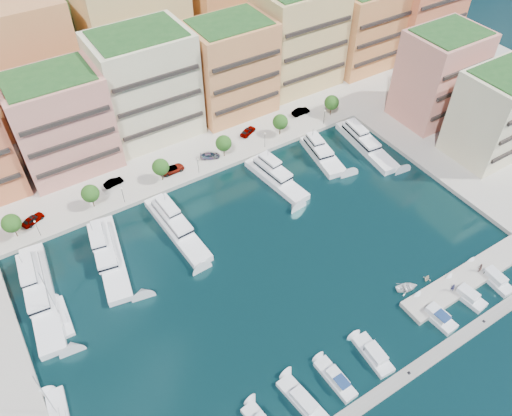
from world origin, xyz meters
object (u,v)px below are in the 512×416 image
object	(u,v)px
car_0	(33,219)
car_3	(210,156)
tree_1	(90,194)
yacht_5	(321,153)
lamppost_2	(198,163)
yacht_2	(175,225)
person_1	(480,268)
cruiser_5	(373,355)
person_0	(453,287)
tree_2	(161,167)
car_5	(301,111)
tree_4	(280,122)
sailboat_2	(61,318)
yacht_0	(39,291)
lamppost_0	(36,226)
lamppost_1	(122,193)
cruiser_8	(466,295)
tree_5	(332,103)
yacht_1	(109,254)
yacht_6	(364,143)
car_4	(248,131)
cruiser_3	(303,401)
tender_0	(407,287)
tree_3	(224,143)
car_1	(113,182)
tender_1	(427,278)
car_2	(173,169)
tree_0	(11,223)
yacht_4	(275,177)
lamppost_3	(265,138)
cruiser_9	(492,278)
cruiser_4	(336,379)

from	to	relation	value
car_0	car_3	size ratio (longest dim) A/B	1.05
tree_1	yacht_5	world-z (taller)	tree_1
lamppost_2	yacht_5	xyz separation A→B (m)	(28.08, -9.25, -2.62)
yacht_2	person_1	size ratio (longest dim) A/B	11.31
cruiser_5	person_0	distance (m)	20.70
tree_2	car_3	world-z (taller)	tree_2
car_5	person_1	bearing A→B (deg)	177.16
tree_4	sailboat_2	xyz separation A→B (m)	(-62.35, -23.29, -4.43)
yacht_0	cruiser_5	distance (m)	60.19
lamppost_0	lamppost_1	world-z (taller)	same
lamppost_0	cruiser_8	xyz separation A→B (m)	(61.49, -55.78, -3.28)
yacht_0	yacht_2	xyz separation A→B (m)	(28.10, 1.80, 0.00)
tree_5	sailboat_2	size ratio (longest dim) A/B	0.43
yacht_1	yacht_6	world-z (taller)	same
car_0	person_1	distance (m)	89.13
car_4	cruiser_3	bearing A→B (deg)	130.74
tree_1	tender_0	xyz separation A→B (m)	(41.73, -51.03, -4.31)
cruiser_3	cruiser_8	xyz separation A→B (m)	(36.78, 0.02, 0.00)
cruiser_3	car_3	xyz separation A→B (m)	(16.06, 59.25, 1.12)
tree_3	car_1	size ratio (longest dim) A/B	1.29
tender_1	tree_4	bearing A→B (deg)	-25.55
yacht_6	car_2	bearing A→B (deg)	160.71
yacht_0	tree_0	bearing A→B (deg)	90.08
tree_2	yacht_4	distance (m)	25.58
lamppost_3	yacht_1	world-z (taller)	yacht_1
yacht_6	car_0	bearing A→B (deg)	167.81
car_2	cruiser_9	bearing A→B (deg)	-145.48
yacht_2	lamppost_0	bearing A→B (deg)	153.43
sailboat_2	cruiser_5	bearing A→B (deg)	-39.94
yacht_4	car_3	size ratio (longest dim) A/B	4.00
cruiser_9	car_0	distance (m)	91.67
car_5	car_3	bearing A→B (deg)	95.58
cruiser_9	tree_4	bearing A→B (deg)	98.63
tree_4	yacht_2	size ratio (longest dim) A/B	0.26
tree_1	tree_4	distance (m)	48.00
tree_2	car_0	distance (m)	28.45
lamppost_0	yacht_5	xyz separation A→B (m)	(64.08, -9.25, -2.62)
tree_5	car_5	distance (m)	8.31
cruiser_4	sailboat_2	xyz separation A→B (m)	(-33.59, 34.82, -0.26)
tree_2	cruiser_3	distance (m)	58.34
tree_5	cruiser_9	size ratio (longest dim) A/B	0.65
tree_0	lamppost_2	bearing A→B (deg)	-3.29
yacht_6	tender_0	bearing A→B (deg)	-120.43
tree_4	car_4	world-z (taller)	tree_4
yacht_0	yacht_5	world-z (taller)	same
lamppost_2	yacht_5	world-z (taller)	yacht_5
tree_1	yacht_4	distance (m)	40.12
tree_2	lamppost_3	bearing A→B (deg)	-5.06
tree_4	car_1	xyz separation A→B (m)	(-41.96, 4.28, -3.02)
yacht_1	car_1	xyz separation A→B (m)	(8.18, 18.80, 0.63)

